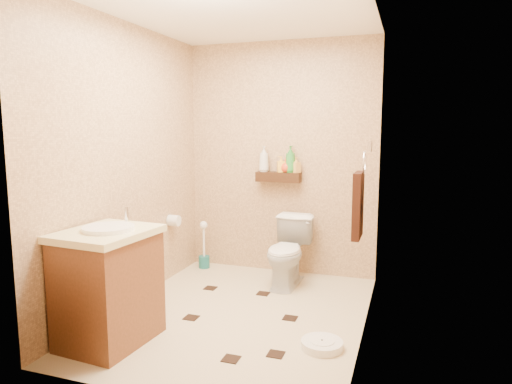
% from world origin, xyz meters
% --- Properties ---
extents(ground, '(2.50, 2.50, 0.00)m').
position_xyz_m(ground, '(0.00, 0.00, 0.00)').
color(ground, '#CAB694').
rests_on(ground, ground).
extents(wall_back, '(2.00, 0.04, 2.40)m').
position_xyz_m(wall_back, '(0.00, 1.25, 1.20)').
color(wall_back, tan).
rests_on(wall_back, ground).
extents(wall_front, '(2.00, 0.04, 2.40)m').
position_xyz_m(wall_front, '(0.00, -1.25, 1.20)').
color(wall_front, tan).
rests_on(wall_front, ground).
extents(wall_left, '(0.04, 2.50, 2.40)m').
position_xyz_m(wall_left, '(-1.00, 0.00, 1.20)').
color(wall_left, tan).
rests_on(wall_left, ground).
extents(wall_right, '(0.04, 2.50, 2.40)m').
position_xyz_m(wall_right, '(1.00, 0.00, 1.20)').
color(wall_right, tan).
rests_on(wall_right, ground).
extents(ceiling, '(2.00, 2.50, 0.02)m').
position_xyz_m(ceiling, '(0.00, 0.00, 2.40)').
color(ceiling, white).
rests_on(ceiling, wall_back).
extents(wall_shelf, '(0.46, 0.14, 0.10)m').
position_xyz_m(wall_shelf, '(0.00, 1.17, 1.02)').
color(wall_shelf, '#341F0E').
rests_on(wall_shelf, wall_back).
extents(floor_accents, '(1.06, 1.33, 0.01)m').
position_xyz_m(floor_accents, '(0.06, -0.06, 0.00)').
color(floor_accents, black).
rests_on(floor_accents, ground).
extents(toilet, '(0.39, 0.66, 0.66)m').
position_xyz_m(toilet, '(0.20, 0.83, 0.33)').
color(toilet, white).
rests_on(toilet, ground).
extents(vanity, '(0.60, 0.71, 0.94)m').
position_xyz_m(vanity, '(-0.70, -0.74, 0.42)').
color(vanity, brown).
rests_on(vanity, ground).
extents(bathroom_scale, '(0.34, 0.34, 0.06)m').
position_xyz_m(bathroom_scale, '(0.76, -0.36, 0.03)').
color(bathroom_scale, white).
rests_on(bathroom_scale, ground).
extents(toilet_brush, '(0.12, 0.12, 0.52)m').
position_xyz_m(toilet_brush, '(-0.81, 1.07, 0.18)').
color(toilet_brush, '#196367').
rests_on(toilet_brush, ground).
extents(towel_ring, '(0.12, 0.30, 0.76)m').
position_xyz_m(towel_ring, '(0.91, 0.25, 0.95)').
color(towel_ring, silver).
rests_on(towel_ring, wall_right).
extents(toilet_paper, '(0.12, 0.11, 0.12)m').
position_xyz_m(toilet_paper, '(-0.94, 0.65, 0.60)').
color(toilet_paper, white).
rests_on(toilet_paper, wall_left).
extents(bottle_a, '(0.12, 0.12, 0.27)m').
position_xyz_m(bottle_a, '(-0.16, 1.17, 1.20)').
color(bottle_a, silver).
rests_on(bottle_a, wall_shelf).
extents(bottle_b, '(0.10, 0.10, 0.17)m').
position_xyz_m(bottle_b, '(0.03, 1.17, 1.15)').
color(bottle_b, yellow).
rests_on(bottle_b, wall_shelf).
extents(bottle_c, '(0.15, 0.15, 0.15)m').
position_xyz_m(bottle_c, '(0.08, 1.17, 1.14)').
color(bottle_c, '#DC4219').
rests_on(bottle_c, wall_shelf).
extents(bottle_d, '(0.12, 0.12, 0.27)m').
position_xyz_m(bottle_d, '(0.12, 1.17, 1.21)').
color(bottle_d, '#2C8633').
rests_on(bottle_d, wall_shelf).
extents(bottle_e, '(0.10, 0.10, 0.16)m').
position_xyz_m(bottle_e, '(0.18, 1.17, 1.15)').
color(bottle_e, gold).
rests_on(bottle_e, wall_shelf).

